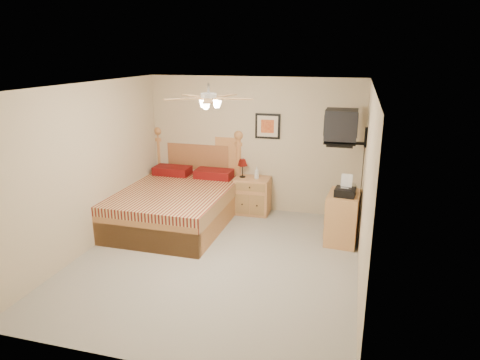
% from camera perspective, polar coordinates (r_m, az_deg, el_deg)
% --- Properties ---
extents(floor, '(4.50, 4.50, 0.00)m').
position_cam_1_polar(floor, '(6.37, -3.14, -10.58)').
color(floor, gray).
rests_on(floor, ground).
extents(ceiling, '(4.00, 4.50, 0.04)m').
position_cam_1_polar(ceiling, '(5.67, -3.55, 12.46)').
color(ceiling, white).
rests_on(ceiling, ground).
extents(wall_back, '(4.00, 0.04, 2.50)m').
position_cam_1_polar(wall_back, '(8.00, 1.79, 4.68)').
color(wall_back, '#BDAB8B').
rests_on(wall_back, ground).
extents(wall_front, '(4.00, 0.04, 2.50)m').
position_cam_1_polar(wall_front, '(3.97, -13.78, -8.66)').
color(wall_front, '#BDAB8B').
rests_on(wall_front, ground).
extents(wall_left, '(0.04, 4.50, 2.50)m').
position_cam_1_polar(wall_left, '(6.79, -19.57, 1.51)').
color(wall_left, '#BDAB8B').
rests_on(wall_left, ground).
extents(wall_right, '(0.04, 4.50, 2.50)m').
position_cam_1_polar(wall_right, '(5.62, 16.41, -1.26)').
color(wall_right, '#BDAB8B').
rests_on(wall_right, ground).
extents(bed, '(1.82, 2.37, 1.52)m').
position_cam_1_polar(bed, '(7.44, -8.80, -0.35)').
color(bed, '#BA793B').
rests_on(bed, ground).
extents(nightstand, '(0.63, 0.48, 0.68)m').
position_cam_1_polar(nightstand, '(8.00, 1.69, -2.08)').
color(nightstand, '#A06E42').
rests_on(nightstand, ground).
extents(table_lamp, '(0.19, 0.19, 0.35)m').
position_cam_1_polar(table_lamp, '(7.91, 0.33, 1.60)').
color(table_lamp, '#570D09').
rests_on(table_lamp, nightstand).
extents(lotion_bottle, '(0.12, 0.12, 0.23)m').
position_cam_1_polar(lotion_bottle, '(7.82, 2.25, 0.96)').
color(lotion_bottle, silver).
rests_on(lotion_bottle, nightstand).
extents(framed_picture, '(0.46, 0.04, 0.46)m').
position_cam_1_polar(framed_picture, '(7.85, 3.71, 7.17)').
color(framed_picture, black).
rests_on(framed_picture, wall_back).
extents(dresser, '(0.53, 0.72, 0.81)m').
position_cam_1_polar(dresser, '(6.97, 13.54, -4.90)').
color(dresser, '#BB803C').
rests_on(dresser, ground).
extents(fax_machine, '(0.33, 0.35, 0.32)m').
position_cam_1_polar(fax_machine, '(6.68, 13.90, -0.77)').
color(fax_machine, black).
rests_on(fax_machine, dresser).
extents(magazine_lower, '(0.24, 0.31, 0.03)m').
position_cam_1_polar(magazine_lower, '(7.10, 13.46, -0.91)').
color(magazine_lower, beige).
rests_on(magazine_lower, dresser).
extents(magazine_upper, '(0.20, 0.26, 0.02)m').
position_cam_1_polar(magazine_upper, '(7.13, 13.67, -0.65)').
color(magazine_upper, gray).
rests_on(magazine_upper, magazine_lower).
extents(wall_tv, '(0.56, 0.46, 0.58)m').
position_cam_1_polar(wall_tv, '(6.79, 14.58, 6.79)').
color(wall_tv, black).
rests_on(wall_tv, wall_right).
extents(ceiling_fan, '(1.14, 1.14, 0.28)m').
position_cam_1_polar(ceiling_fan, '(5.50, -4.20, 10.85)').
color(ceiling_fan, silver).
rests_on(ceiling_fan, ceiling).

